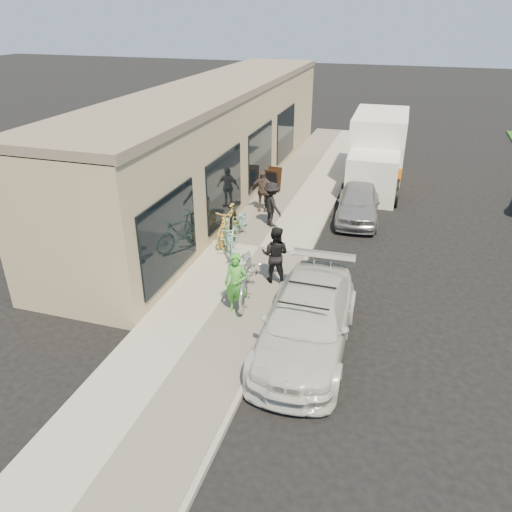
# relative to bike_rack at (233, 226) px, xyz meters

# --- Properties ---
(ground) EXTENTS (120.00, 120.00, 0.00)m
(ground) POSITION_rel_bike_rack_xyz_m (2.85, -3.00, -0.74)
(ground) COLOR black
(ground) RESTS_ON ground
(sidewalk) EXTENTS (3.00, 34.00, 0.15)m
(sidewalk) POSITION_rel_bike_rack_xyz_m (0.85, 0.00, -0.66)
(sidewalk) COLOR #A5A295
(sidewalk) RESTS_ON ground
(curb) EXTENTS (0.12, 34.00, 0.13)m
(curb) POSITION_rel_bike_rack_xyz_m (2.40, 0.00, -0.67)
(curb) COLOR #9A948D
(curb) RESTS_ON ground
(storefront) EXTENTS (3.60, 20.00, 4.22)m
(storefront) POSITION_rel_bike_rack_xyz_m (-2.39, 4.99, 1.39)
(storefront) COLOR tan
(storefront) RESTS_ON ground
(bike_rack) EXTENTS (0.15, 0.69, 0.97)m
(bike_rack) POSITION_rel_bike_rack_xyz_m (0.00, 0.00, 0.00)
(bike_rack) COLOR black
(bike_rack) RESTS_ON sidewalk
(sandwich_board) EXTENTS (0.61, 0.62, 0.94)m
(sandwich_board) POSITION_rel_bike_rack_xyz_m (-0.14, 5.07, -0.10)
(sandwich_board) COLOR black
(sandwich_board) RESTS_ON sidewalk
(sedan_white) EXTENTS (2.04, 4.71, 1.39)m
(sedan_white) POSITION_rel_bike_rack_xyz_m (3.28, -4.36, -0.06)
(sedan_white) COLOR silver
(sedan_white) RESTS_ON ground
(sedan_silver) EXTENTS (1.74, 3.72, 1.23)m
(sedan_silver) POSITION_rel_bike_rack_xyz_m (3.42, 3.58, -0.12)
(sedan_silver) COLOR #96959A
(sedan_silver) RESTS_ON ground
(moving_truck) EXTENTS (2.29, 5.83, 2.84)m
(moving_truck) POSITION_rel_bike_rack_xyz_m (3.61, 7.94, 0.52)
(moving_truck) COLOR white
(moving_truck) RESTS_ON ground
(tandem_bike) EXTENTS (1.38, 2.57, 1.28)m
(tandem_bike) POSITION_rel_bike_rack_xyz_m (1.38, -2.88, 0.05)
(tandem_bike) COLOR silver
(tandem_bike) RESTS_ON sidewalk
(woman_rider) EXTENTS (0.58, 0.39, 1.57)m
(woman_rider) POSITION_rel_bike_rack_xyz_m (1.40, -3.70, 0.20)
(woman_rider) COLOR green
(woman_rider) RESTS_ON sidewalk
(man_standing) EXTENTS (0.77, 0.60, 1.59)m
(man_standing) POSITION_rel_bike_rack_xyz_m (1.88, -1.94, 0.21)
(man_standing) COLOR black
(man_standing) RESTS_ON sidewalk
(cruiser_bike_a) EXTENTS (1.30, 1.85, 1.09)m
(cruiser_bike_a) POSITION_rel_bike_rack_xyz_m (0.18, -0.91, -0.04)
(cruiser_bike_a) COLOR #80BFB2
(cruiser_bike_a) RESTS_ON sidewalk
(cruiser_bike_b) EXTENTS (0.84, 1.93, 0.99)m
(cruiser_bike_b) POSITION_rel_bike_rack_xyz_m (0.04, 0.43, -0.09)
(cruiser_bike_b) COLOR #80BFB2
(cruiser_bike_b) RESTS_ON sidewalk
(cruiser_bike_c) EXTENTS (0.58, 1.89, 1.13)m
(cruiser_bike_c) POSITION_rel_bike_rack_xyz_m (-0.20, 0.14, -0.02)
(cruiser_bike_c) COLOR gold
(cruiser_bike_c) RESTS_ON sidewalk
(bystander_a) EXTENTS (1.10, 1.08, 1.52)m
(bystander_a) POSITION_rel_bike_rack_xyz_m (0.76, 1.71, 0.17)
(bystander_a) COLOR black
(bystander_a) RESTS_ON sidewalk
(bystander_b) EXTENTS (0.93, 0.49, 1.50)m
(bystander_b) POSITION_rel_bike_rack_xyz_m (0.05, 2.97, 0.16)
(bystander_b) COLOR brown
(bystander_b) RESTS_ON sidewalk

